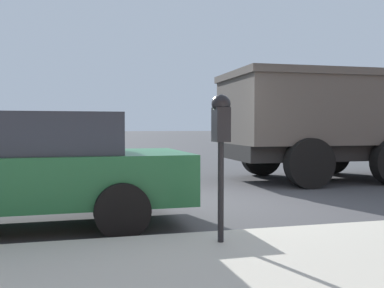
% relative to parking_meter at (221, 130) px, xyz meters
% --- Properties ---
extents(ground_plane, '(220.00, 220.00, 0.00)m').
position_rel_parking_meter_xyz_m(ground_plane, '(2.66, -0.62, -1.24)').
color(ground_plane, '#424244').
extents(parking_meter, '(0.21, 0.19, 1.47)m').
position_rel_parking_meter_xyz_m(parking_meter, '(0.00, 0.00, 0.00)').
color(parking_meter, black).
rests_on(parking_meter, sidewalk).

